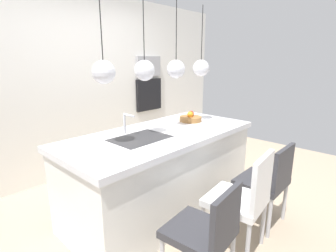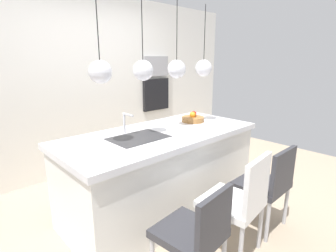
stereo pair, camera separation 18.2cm
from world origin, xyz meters
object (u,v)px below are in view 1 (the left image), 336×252
object	(u,v)px
microwave	(148,66)
chair_near	(206,231)
oven	(149,95)
chair_middle	(243,197)
fruit_bowl	(190,118)
chair_far	(268,179)

from	to	relation	value
microwave	chair_near	bearing A→B (deg)	-125.58
microwave	oven	bearing A→B (deg)	0.00
microwave	oven	xyz separation A→B (m)	(0.00, 0.00, -0.50)
chair_middle	fruit_bowl	bearing A→B (deg)	59.84
fruit_bowl	microwave	size ratio (longest dim) A/B	0.51
chair_near	oven	bearing A→B (deg)	54.42
fruit_bowl	chair_near	world-z (taller)	fruit_bowl
fruit_bowl	microwave	distance (m)	1.73
fruit_bowl	oven	world-z (taller)	oven
chair_near	chair_far	bearing A→B (deg)	-0.11
chair_far	fruit_bowl	bearing A→B (deg)	84.99
fruit_bowl	chair_middle	size ratio (longest dim) A/B	0.30
oven	chair_far	bearing A→B (deg)	-106.51
fruit_bowl	chair_middle	world-z (taller)	fruit_bowl
fruit_bowl	chair_near	bearing A→B (deg)	-137.42
fruit_bowl	oven	distance (m)	1.63
microwave	chair_middle	world-z (taller)	microwave
fruit_bowl	chair_near	size ratio (longest dim) A/B	0.33
microwave	chair_near	distance (m)	3.32
oven	chair_near	size ratio (longest dim) A/B	0.67
chair_near	chair_far	xyz separation A→B (m)	(1.07, -0.00, 0.02)
fruit_bowl	chair_middle	bearing A→B (deg)	-120.16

